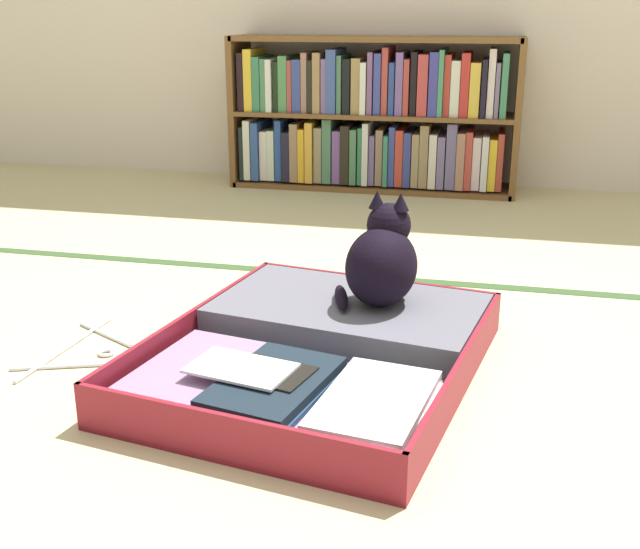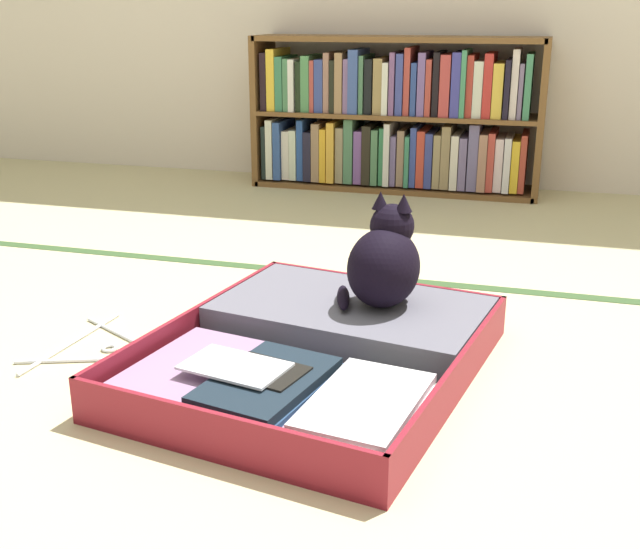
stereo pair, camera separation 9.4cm
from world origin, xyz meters
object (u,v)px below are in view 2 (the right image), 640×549
at_px(black_cat, 385,263).
at_px(clothes_hanger, 84,344).
at_px(bookshelf, 394,119).
at_px(open_suitcase, 325,348).

distance_m(black_cat, clothes_hanger, 0.79).
xyz_separation_m(bookshelf, black_cat, (0.33, -1.82, -0.12)).
bearing_deg(black_cat, clothes_hanger, -161.78).
distance_m(bookshelf, open_suitcase, 2.03).
height_order(open_suitcase, black_cat, black_cat).
bearing_deg(open_suitcase, bookshelf, 96.53).
height_order(open_suitcase, clothes_hanger, open_suitcase).
height_order(black_cat, clothes_hanger, black_cat).
xyz_separation_m(open_suitcase, clothes_hanger, (-0.62, -0.06, -0.04)).
xyz_separation_m(black_cat, clothes_hanger, (-0.73, -0.24, -0.21)).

